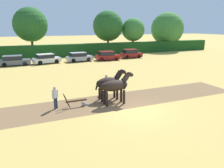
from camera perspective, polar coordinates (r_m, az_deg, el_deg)
ground_plane at (r=15.22m, az=5.91°, el=-6.83°), size 240.00×240.00×0.00m
plowed_furrow_strip at (r=15.67m, az=-16.21°, el=-6.70°), size 31.18×3.84×0.01m
hedgerow at (r=42.00m, az=-13.80°, el=8.41°), size 70.38×1.41×2.32m
tree_center_left at (r=44.99m, az=-20.53°, el=14.33°), size 6.35×6.35×9.05m
tree_center at (r=47.36m, az=-1.07°, el=14.90°), size 6.30×6.30×8.76m
tree_center_right at (r=48.61m, az=5.55°, el=13.94°), size 4.92×4.92×7.32m
tree_right at (r=54.10m, az=14.23°, el=13.84°), size 7.48×7.48×8.75m
draft_horse_lead_left at (r=15.94m, az=0.97°, el=-0.43°), size 2.78×0.88×2.41m
draft_horse_lead_right at (r=16.96m, az=-0.61°, el=0.31°), size 2.69×0.96×2.41m
plow at (r=15.91m, az=-8.84°, el=-4.70°), size 1.74×0.46×1.13m
farmer_at_plow at (r=15.62m, az=-14.62°, el=-3.06°), size 0.46×0.52×1.61m
farmer_beside_team at (r=18.53m, az=-1.49°, el=0.33°), size 0.22×0.66×1.65m
parked_car_far_left at (r=35.11m, az=-24.21°, el=5.58°), size 4.37×1.87×1.47m
parked_car_left at (r=35.27m, az=-16.78°, el=6.31°), size 4.29×2.40×1.49m
parked_car_center_left at (r=36.17m, az=-8.60°, el=6.96°), size 4.18×1.96×1.47m
parked_car_center at (r=37.21m, az=-1.22°, el=7.37°), size 4.19×2.31×1.51m
parked_car_center_right at (r=40.13m, az=4.92°, el=7.89°), size 3.90×1.99×1.56m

